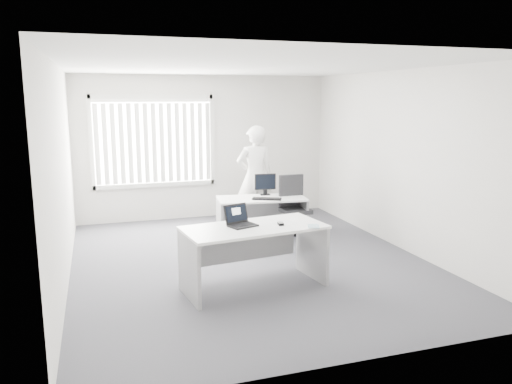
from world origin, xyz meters
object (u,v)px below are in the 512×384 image
object	(u,v)px
desk_near	(254,244)
laptop	(243,216)
monitor	(265,184)
person	(255,177)
office_chair	(294,217)
desk_far	(262,209)

from	to	relation	value
desk_near	laptop	distance (m)	0.38
monitor	person	bearing A→B (deg)	100.38
desk_near	office_chair	distance (m)	2.52
person	monitor	size ratio (longest dim) A/B	4.99
desk_far	laptop	world-z (taller)	laptop
office_chair	laptop	bearing A→B (deg)	-127.72
office_chair	laptop	size ratio (longest dim) A/B	3.14
laptop	person	bearing A→B (deg)	50.13
laptop	monitor	size ratio (longest dim) A/B	0.89
desk_far	person	size ratio (longest dim) A/B	0.83
office_chair	laptop	world-z (taller)	laptop
laptop	desk_far	bearing A→B (deg)	46.50
desk_near	monitor	bearing A→B (deg)	60.46
person	laptop	distance (m)	3.08
office_chair	desk_near	bearing A→B (deg)	-124.78
office_chair	monitor	world-z (taller)	monitor
desk_far	office_chair	size ratio (longest dim) A/B	1.49
desk_far	office_chair	xyz separation A→B (m)	(0.55, -0.13, -0.16)
desk_near	laptop	world-z (taller)	laptop
desk_near	laptop	xyz separation A→B (m)	(-0.13, 0.04, 0.35)
person	monitor	bearing A→B (deg)	95.85
desk_far	monitor	world-z (taller)	monitor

